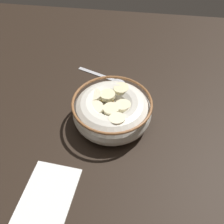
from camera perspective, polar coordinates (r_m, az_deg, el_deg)
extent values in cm
cube|color=black|center=(63.02, 0.00, -2.45)|extent=(104.04, 104.04, 2.00)
cylinder|color=silver|center=(62.02, 0.00, -1.68)|extent=(9.61, 9.61, 0.60)
torus|color=silver|center=(59.89, 0.00, 0.10)|extent=(17.48, 17.48, 6.30)
torus|color=brown|center=(57.81, 0.00, 2.00)|extent=(17.55, 17.55, 0.60)
cylinder|color=white|center=(59.32, 0.00, 0.60)|extent=(13.70, 13.70, 0.40)
cube|color=#AD7F42|center=(62.25, -2.31, 4.06)|extent=(2.19, 2.20, 0.80)
cube|color=tan|center=(61.44, -0.71, 3.51)|extent=(1.99, 2.05, 0.92)
cube|color=tan|center=(63.07, -0.38, 4.82)|extent=(1.72, 1.79, 0.87)
cube|color=tan|center=(59.83, -0.32, 1.86)|extent=(1.69, 1.76, 0.91)
cube|color=tan|center=(56.58, -0.08, -1.65)|extent=(2.16, 2.14, 0.83)
cube|color=#AD7F42|center=(60.48, 5.49, 2.25)|extent=(2.15, 2.13, 0.80)
cube|color=tan|center=(56.45, 4.75, -1.73)|extent=(2.19, 2.19, 0.72)
cube|color=tan|center=(60.94, 2.37, 2.76)|extent=(2.18, 2.18, 0.70)
cube|color=tan|center=(59.03, 5.34, 0.77)|extent=(1.82, 1.78, 0.81)
cube|color=tan|center=(59.99, -2.88, 2.16)|extent=(2.17, 2.14, 0.86)
cylinder|color=#F4EABC|center=(58.09, 2.29, 1.30)|extent=(4.75, 4.77, 1.28)
cylinder|color=#F9EFC6|center=(57.53, -3.45, 0.86)|extent=(4.93, 4.87, 1.57)
cylinder|color=#F9EFC6|center=(59.97, -3.82, 3.54)|extent=(4.34, 4.33, 1.62)
cylinder|color=beige|center=(61.26, 1.95, 4.95)|extent=(3.62, 3.62, 1.18)
cylinder|color=#F9EFC6|center=(54.80, 1.09, -1.56)|extent=(4.50, 4.47, 1.41)
cylinder|color=#F4EABC|center=(57.27, -0.66, 0.67)|extent=(4.51, 4.54, 1.09)
cylinder|color=beige|center=(59.66, -0.96, 3.55)|extent=(4.88, 4.88, 1.10)
ellipsoid|color=#B7B7BC|center=(71.27, 1.83, 6.44)|extent=(3.78, 4.41, 0.80)
cube|color=#B7B7BC|center=(74.14, -3.30, 8.07)|extent=(4.79, 10.67, 0.36)
cube|color=white|center=(53.07, -13.94, -17.89)|extent=(16.36, 10.68, 0.30)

